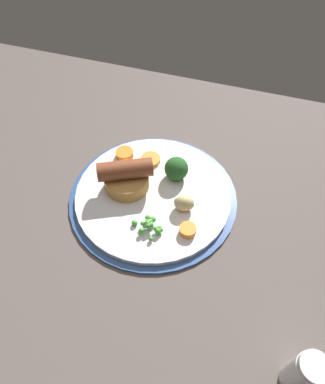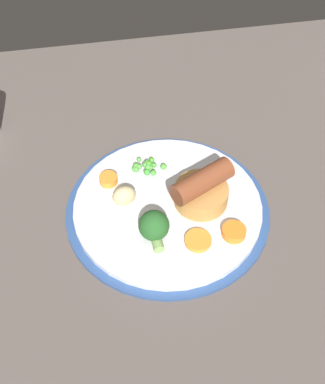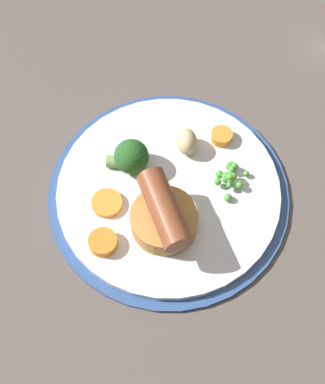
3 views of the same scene
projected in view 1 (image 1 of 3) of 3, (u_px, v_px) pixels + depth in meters
The scene contains 10 objects.
dining_table at pixel (128, 213), 59.46cm from camera, with size 110.00×80.00×3.00cm, color #564C47.
dinner_plate at pixel (153, 195), 59.22cm from camera, with size 28.94×28.94×1.40cm.
sausage_pudding at pixel (126, 177), 57.58cm from camera, with size 9.51×7.60×5.80cm.
pea_pile at pixel (150, 225), 53.27cm from camera, with size 5.25×4.12×1.90cm.
broccoli_floret_near at pixel (177, 168), 59.28cm from camera, with size 4.16×5.17×4.16cm.
potato_chunk_0 at pixel (184, 203), 55.36cm from camera, with size 3.35×2.55×2.94cm, color #CCB77F.
carrot_slice_0 at pixel (188, 230), 53.24cm from camera, with size 2.66×2.66×1.19cm, color orange.
carrot_slice_1 at pixel (151, 159), 62.86cm from camera, with size 3.61×3.61×0.71cm, color orange.
carrot_slice_3 at pixel (125, 154), 63.40cm from camera, with size 3.24×3.24×1.22cm, color orange.
salt_shaker at pixel (304, 374), 39.11cm from camera, with size 3.65×3.65×8.01cm.
Camera 1 is at (-16.06, 30.28, 50.59)cm, focal length 32.00 mm.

